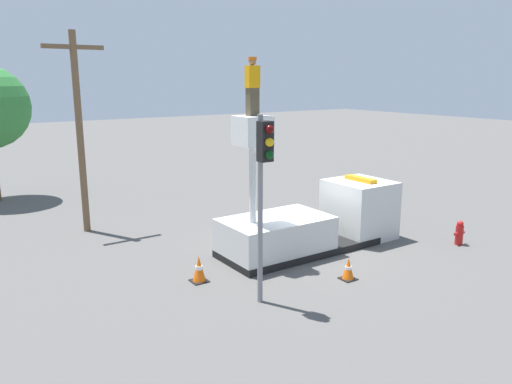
{
  "coord_description": "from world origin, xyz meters",
  "views": [
    {
      "loc": [
        -10.49,
        -12.82,
        5.84
      ],
      "look_at": [
        -2.71,
        -1.3,
        2.68
      ],
      "focal_mm": 35.0,
      "sensor_mm": 36.0,
      "label": 1
    }
  ],
  "objects_px": {
    "bucket_truck": "(314,223)",
    "worker": "(252,87)",
    "utility_pole": "(79,126)",
    "traffic_cone_rear": "(199,269)",
    "fire_hydrant": "(459,233)",
    "traffic_cone_curbside": "(348,269)",
    "traffic_light_pole": "(263,173)"
  },
  "relations": [
    {
      "from": "bucket_truck",
      "to": "worker",
      "type": "relative_size",
      "value": 3.86
    },
    {
      "from": "worker",
      "to": "traffic_cone_rear",
      "type": "height_order",
      "value": "worker"
    },
    {
      "from": "traffic_light_pole",
      "to": "fire_hydrant",
      "type": "xyz_separation_m",
      "value": [
        8.61,
        0.02,
        -3.1
      ]
    },
    {
      "from": "fire_hydrant",
      "to": "worker",
      "type": "bearing_deg",
      "value": 159.04
    },
    {
      "from": "traffic_light_pole",
      "to": "traffic_cone_rear",
      "type": "height_order",
      "value": "traffic_light_pole"
    },
    {
      "from": "bucket_truck",
      "to": "fire_hydrant",
      "type": "height_order",
      "value": "bucket_truck"
    },
    {
      "from": "worker",
      "to": "traffic_cone_curbside",
      "type": "height_order",
      "value": "worker"
    },
    {
      "from": "traffic_cone_curbside",
      "to": "bucket_truck",
      "type": "bearing_deg",
      "value": 69.66
    },
    {
      "from": "bucket_truck",
      "to": "traffic_cone_rear",
      "type": "xyz_separation_m",
      "value": [
        -4.8,
        -0.48,
        -0.53
      ]
    },
    {
      "from": "traffic_light_pole",
      "to": "fire_hydrant",
      "type": "distance_m",
      "value": 9.15
    },
    {
      "from": "traffic_cone_rear",
      "to": "utility_pole",
      "type": "bearing_deg",
      "value": 100.59
    },
    {
      "from": "worker",
      "to": "traffic_cone_rear",
      "type": "relative_size",
      "value": 2.23
    },
    {
      "from": "utility_pole",
      "to": "worker",
      "type": "bearing_deg",
      "value": -61.47
    },
    {
      "from": "bucket_truck",
      "to": "utility_pole",
      "type": "bearing_deg",
      "value": 133.31
    },
    {
      "from": "traffic_light_pole",
      "to": "traffic_cone_curbside",
      "type": "bearing_deg",
      "value": -1.4
    },
    {
      "from": "fire_hydrant",
      "to": "traffic_cone_curbside",
      "type": "relative_size",
      "value": 1.35
    },
    {
      "from": "bucket_truck",
      "to": "traffic_light_pole",
      "type": "distance_m",
      "value": 5.58
    },
    {
      "from": "traffic_cone_rear",
      "to": "fire_hydrant",
      "type": "bearing_deg",
      "value": -13.53
    },
    {
      "from": "traffic_cone_rear",
      "to": "worker",
      "type": "bearing_deg",
      "value": 12.19
    },
    {
      "from": "worker",
      "to": "utility_pole",
      "type": "distance_m",
      "value": 7.52
    },
    {
      "from": "traffic_cone_curbside",
      "to": "fire_hydrant",
      "type": "bearing_deg",
      "value": 0.95
    },
    {
      "from": "traffic_light_pole",
      "to": "utility_pole",
      "type": "distance_m",
      "value": 9.45
    },
    {
      "from": "traffic_cone_rear",
      "to": "traffic_cone_curbside",
      "type": "bearing_deg",
      "value": -31.9
    },
    {
      "from": "worker",
      "to": "traffic_light_pole",
      "type": "distance_m",
      "value": 3.75
    },
    {
      "from": "traffic_cone_rear",
      "to": "utility_pole",
      "type": "xyz_separation_m",
      "value": [
        -1.3,
        6.95,
        3.72
      ]
    },
    {
      "from": "bucket_truck",
      "to": "worker",
      "type": "bearing_deg",
      "value": 180.0
    },
    {
      "from": "traffic_cone_rear",
      "to": "traffic_cone_curbside",
      "type": "distance_m",
      "value": 4.42
    },
    {
      "from": "worker",
      "to": "traffic_cone_rear",
      "type": "distance_m",
      "value": 5.7
    },
    {
      "from": "worker",
      "to": "traffic_cone_curbside",
      "type": "xyz_separation_m",
      "value": [
        1.54,
        -2.82,
        -5.3
      ]
    },
    {
      "from": "bucket_truck",
      "to": "traffic_cone_curbside",
      "type": "relative_size",
      "value": 10.22
    },
    {
      "from": "bucket_truck",
      "to": "traffic_cone_rear",
      "type": "height_order",
      "value": "bucket_truck"
    },
    {
      "from": "traffic_light_pole",
      "to": "worker",
      "type": "bearing_deg",
      "value": 61.36
    }
  ]
}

